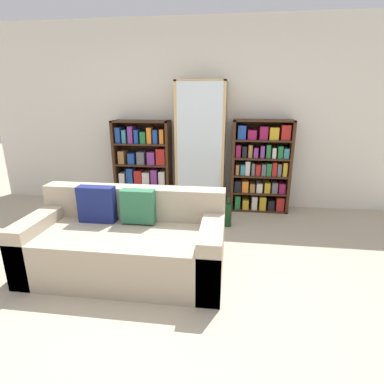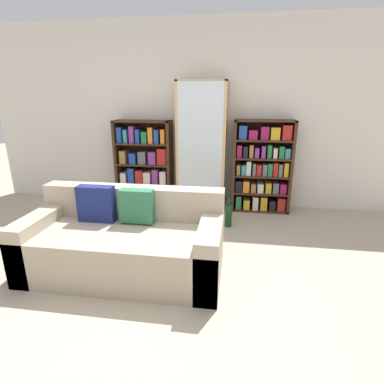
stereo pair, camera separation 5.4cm
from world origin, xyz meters
name	(u,v)px [view 1 (the left image)]	position (x,y,z in m)	size (l,w,h in m)	color
ground_plane	(154,298)	(0.00, 0.00, 0.00)	(16.00, 16.00, 0.00)	tan
wall_back	(192,117)	(0.00, 2.49, 1.35)	(6.41, 0.06, 2.70)	silver
couch	(126,243)	(-0.36, 0.40, 0.29)	(1.84, 0.86, 0.80)	tan
bookshelf_left	(144,166)	(-0.72, 2.29, 0.62)	(0.85, 0.32, 1.30)	#3D2314
display_cabinet	(201,147)	(0.15, 2.27, 0.93)	(0.71, 0.36, 1.85)	tan
bookshelf_right	(261,167)	(1.04, 2.29, 0.65)	(0.84, 0.32, 1.33)	#3D2314
wine_bottle	(228,215)	(0.60, 1.58, 0.16)	(0.09, 0.09, 0.40)	#143819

